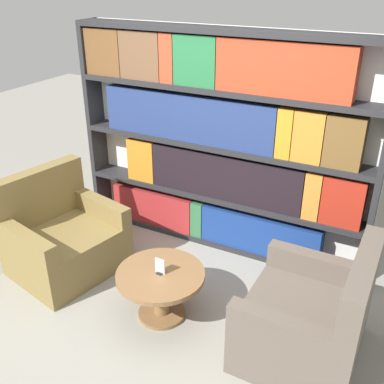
# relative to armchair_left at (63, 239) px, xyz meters

# --- Properties ---
(ground_plane) EXTENTS (14.00, 14.00, 0.00)m
(ground_plane) POSITION_rel_armchair_left_xyz_m (1.10, -0.25, -0.31)
(ground_plane) COLOR gray
(bookshelf) EXTENTS (2.95, 0.30, 2.13)m
(bookshelf) POSITION_rel_armchair_left_xyz_m (1.10, 1.10, 0.78)
(bookshelf) COLOR silver
(bookshelf) RESTS_ON ground_plane
(armchair_left) EXTENTS (1.00, 1.08, 0.93)m
(armchair_left) POSITION_rel_armchair_left_xyz_m (0.00, 0.00, 0.00)
(armchair_left) COLOR olive
(armchair_left) RESTS_ON ground_plane
(armchair_right) EXTENTS (0.83, 0.93, 0.93)m
(armchair_right) POSITION_rel_armchair_left_xyz_m (2.32, -0.01, 0.00)
(armchair_right) COLOR brown
(armchair_right) RESTS_ON ground_plane
(coffee_table) EXTENTS (0.71, 0.71, 0.42)m
(coffee_table) POSITION_rel_armchair_left_xyz_m (1.16, -0.16, -0.00)
(coffee_table) COLOR brown
(coffee_table) RESTS_ON ground_plane
(table_sign) EXTENTS (0.08, 0.06, 0.13)m
(table_sign) POSITION_rel_armchair_left_xyz_m (1.16, -0.16, 0.17)
(table_sign) COLOR black
(table_sign) RESTS_ON coffee_table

